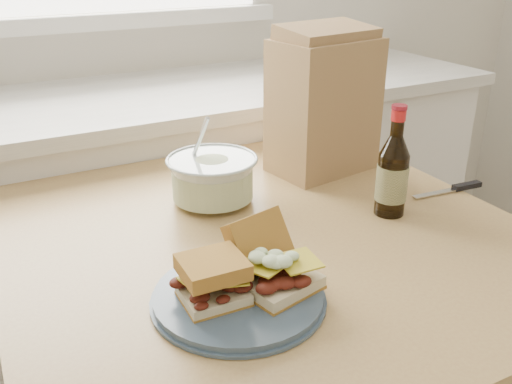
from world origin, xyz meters
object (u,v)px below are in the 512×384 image
coleslaw_bowl (213,180)px  dining_table (266,286)px  plate (238,297)px  beer_bottle (392,174)px  paper_bag (324,107)px

coleslaw_bowl → dining_table: bearing=-80.5°
plate → coleslaw_bowl: (0.12, 0.37, 0.04)m
beer_bottle → paper_bag: size_ratio=0.73×
dining_table → coleslaw_bowl: (-0.03, 0.19, 0.17)m
paper_bag → coleslaw_bowl: bearing=-178.9°
dining_table → paper_bag: paper_bag is taller
plate → beer_bottle: 0.45m
dining_table → plate: bearing=-129.2°
coleslaw_bowl → beer_bottle: 0.38m
plate → coleslaw_bowl: size_ratio=1.37×
dining_table → beer_bottle: (0.27, -0.04, 0.21)m
plate → dining_table: bearing=49.6°
dining_table → coleslaw_bowl: bearing=100.7°
coleslaw_bowl → paper_bag: paper_bag is taller
coleslaw_bowl → beer_bottle: (0.30, -0.23, 0.04)m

